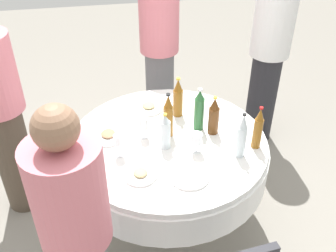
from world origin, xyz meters
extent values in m
plane|color=gray|center=(0.00, 0.00, 0.00)|extent=(10.00, 10.00, 0.00)
cylinder|color=white|center=(0.00, 0.00, 0.72)|extent=(1.32, 1.32, 0.04)
cylinder|color=white|center=(0.00, 0.00, 0.59)|extent=(1.35, 1.35, 0.22)
cylinder|color=slate|center=(0.00, 0.00, 0.24)|extent=(0.14, 0.14, 0.48)
cylinder|color=slate|center=(0.00, 0.00, 0.01)|extent=(0.56, 0.56, 0.03)
cylinder|color=#8C5619|center=(0.05, -0.01, 0.85)|extent=(0.06, 0.06, 0.22)
cone|color=#8C5619|center=(0.05, -0.01, 1.01)|extent=(0.06, 0.06, 0.09)
cylinder|color=black|center=(0.05, -0.01, 1.06)|extent=(0.03, 0.03, 0.01)
cylinder|color=silver|center=(-0.07, 0.03, 0.84)|extent=(0.07, 0.07, 0.20)
cone|color=silver|center=(-0.07, 0.03, 0.96)|extent=(0.06, 0.06, 0.05)
cylinder|color=gold|center=(-0.07, 0.03, 0.99)|extent=(0.02, 0.02, 0.01)
cylinder|color=#593314|center=(0.03, -0.31, 0.84)|extent=(0.07, 0.07, 0.19)
cone|color=#593314|center=(0.03, -0.31, 0.97)|extent=(0.06, 0.06, 0.08)
cylinder|color=gold|center=(0.03, -0.31, 1.02)|extent=(0.03, 0.03, 0.01)
cylinder|color=#2D6B38|center=(0.09, -0.23, 0.86)|extent=(0.07, 0.07, 0.24)
cone|color=#2D6B38|center=(0.09, -0.23, 1.01)|extent=(0.06, 0.06, 0.06)
cylinder|color=silver|center=(0.09, -0.23, 1.05)|extent=(0.03, 0.03, 0.01)
cylinder|color=silver|center=(-0.24, -0.42, 0.85)|extent=(0.06, 0.06, 0.21)
cone|color=silver|center=(-0.24, -0.42, 1.00)|extent=(0.06, 0.06, 0.09)
cylinder|color=black|center=(-0.24, -0.42, 1.05)|extent=(0.02, 0.02, 0.01)
cylinder|color=#8C5619|center=(-0.17, -0.55, 0.85)|extent=(0.06, 0.06, 0.21)
cone|color=#8C5619|center=(-0.17, -0.55, 0.99)|extent=(0.05, 0.05, 0.08)
cylinder|color=red|center=(-0.17, -0.55, 1.04)|extent=(0.02, 0.02, 0.01)
cylinder|color=#8C5619|center=(0.28, -0.12, 0.84)|extent=(0.07, 0.07, 0.20)
cone|color=#8C5619|center=(0.28, -0.12, 0.99)|extent=(0.06, 0.06, 0.09)
cylinder|color=gold|center=(0.28, -0.12, 1.04)|extent=(0.03, 0.03, 0.01)
cylinder|color=white|center=(-0.16, -0.16, 0.74)|extent=(0.06, 0.06, 0.00)
cylinder|color=white|center=(-0.16, -0.16, 0.78)|extent=(0.01, 0.01, 0.07)
cylinder|color=white|center=(-0.16, -0.16, 0.85)|extent=(0.07, 0.07, 0.07)
cylinder|color=maroon|center=(-0.16, -0.16, 0.83)|extent=(0.06, 0.06, 0.03)
cylinder|color=white|center=(-0.11, 0.33, 0.74)|extent=(0.06, 0.06, 0.00)
cylinder|color=white|center=(-0.11, 0.33, 0.78)|extent=(0.01, 0.01, 0.08)
cylinder|color=white|center=(-0.11, 0.33, 0.86)|extent=(0.06, 0.06, 0.07)
cylinder|color=gold|center=(-0.11, 0.33, 0.84)|extent=(0.05, 0.05, 0.03)
cylinder|color=white|center=(0.06, 0.15, 0.74)|extent=(0.06, 0.06, 0.00)
cylinder|color=white|center=(0.06, 0.15, 0.78)|extent=(0.01, 0.01, 0.07)
cylinder|color=white|center=(0.06, 0.15, 0.85)|extent=(0.06, 0.06, 0.08)
cylinder|color=gold|center=(0.06, 0.15, 0.83)|extent=(0.05, 0.05, 0.03)
cylinder|color=white|center=(-0.32, 0.22, 0.75)|extent=(0.20, 0.20, 0.02)
ellipsoid|color=tan|center=(-0.32, 0.22, 0.77)|extent=(0.09, 0.08, 0.02)
cylinder|color=white|center=(0.10, 0.39, 0.75)|extent=(0.24, 0.24, 0.02)
ellipsoid|color=tan|center=(0.10, 0.39, 0.77)|extent=(0.11, 0.10, 0.02)
cylinder|color=white|center=(0.40, 0.07, 0.75)|extent=(0.23, 0.23, 0.02)
ellipsoid|color=tan|center=(0.40, 0.07, 0.77)|extent=(0.10, 0.09, 0.02)
cylinder|color=white|center=(-0.38, -0.06, 0.75)|extent=(0.24, 0.24, 0.02)
cube|color=silver|center=(0.30, -0.38, 0.74)|extent=(0.18, 0.03, 0.00)
cube|color=silver|center=(0.10, -0.46, 0.74)|extent=(0.15, 0.13, 0.00)
cube|color=silver|center=(0.35, 0.37, 0.74)|extent=(0.14, 0.14, 0.00)
cylinder|color=#D8727F|center=(-0.77, 0.58, 1.10)|extent=(0.34, 0.34, 0.54)
sphere|color=#8C664C|center=(-0.77, 0.58, 1.46)|extent=(0.19, 0.19, 0.19)
cylinder|color=slate|center=(1.11, -0.12, 0.43)|extent=(0.26, 0.26, 0.87)
cylinder|color=#D8727F|center=(1.11, -0.12, 1.15)|extent=(0.34, 0.34, 0.56)
cylinder|color=#4C3F33|center=(0.35, 1.09, 0.44)|extent=(0.26, 0.26, 0.88)
cylinder|color=#26262B|center=(0.86, -1.03, 0.44)|extent=(0.26, 0.26, 0.88)
cylinder|color=white|center=(0.86, -1.03, 1.14)|extent=(0.34, 0.34, 0.53)
camera|label=1|loc=(-2.07, 0.37, 2.36)|focal=42.45mm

